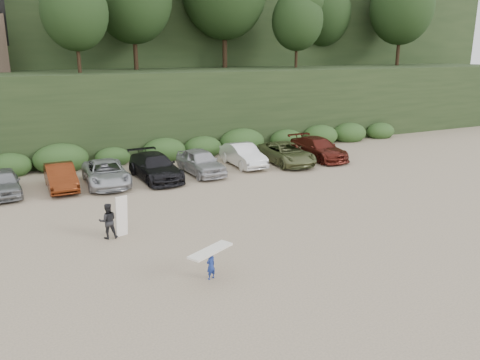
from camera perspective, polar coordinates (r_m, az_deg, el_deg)
ground at (r=20.46m, az=-0.11°, el=-6.04°), size 120.00×120.00×0.00m
hillside_backdrop at (r=53.77m, az=-18.41°, el=18.72°), size 90.00×41.50×28.00m
parked_cars at (r=28.04m, az=-17.62°, el=0.81°), size 34.04×5.82×1.61m
child_surfer at (r=16.01m, az=-3.59°, el=-9.60°), size 1.82×1.25×1.07m
adult_surfer at (r=20.04m, az=-15.66°, el=-4.77°), size 1.22×0.64×1.78m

